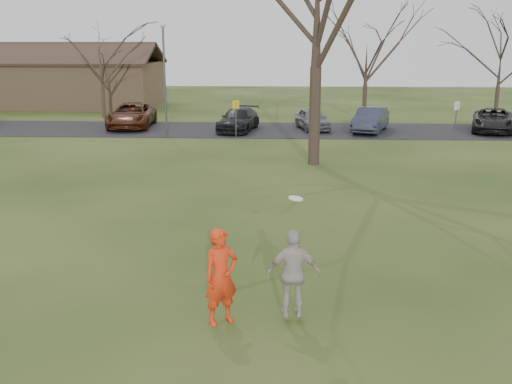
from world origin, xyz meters
The scene contains 14 objects.
ground centered at (0.00, 0.00, 0.00)m, with size 120.00×120.00×0.00m, color #1E380F.
parking_strip centered at (0.00, 25.00, 0.02)m, with size 62.00×6.50×0.04m, color black.
player_defender centered at (-0.45, -0.40, 0.95)m, with size 0.69×0.45×1.90m, color red.
car_2 centered at (-8.77, 25.56, 0.78)m, with size 2.47×5.35×1.49m, color #4B2111.
car_3 centered at (-2.05, 24.43, 0.70)m, with size 1.85×4.56×1.32m, color black.
car_4 centered at (2.36, 25.13, 0.68)m, with size 1.50×3.74×1.27m, color slate.
car_5 centered at (5.73, 24.42, 0.75)m, with size 1.50×4.29×1.42m, color #2D3043.
car_6 centered at (12.97, 24.85, 0.72)m, with size 2.25×4.88×1.36m, color black.
catching_play centered at (0.93, -0.31, 1.01)m, with size 1.05×0.49×2.42m.
building centered at (-20.00, 38.00, 1.93)m, with size 20.60×8.50×5.14m.
lamp_post centered at (-6.00, 22.50, 3.97)m, with size 0.34×0.34×6.27m.
sign_yellow centered at (-2.00, 22.00, 1.45)m, with size 0.35×0.35×2.08m.
sign_white centered at (10.00, 22.00, 1.45)m, with size 0.35×0.35×2.08m.
small_tree_row centered at (4.38, 30.06, 3.89)m, with size 55.00×5.90×8.50m.
Camera 1 is at (0.74, -10.97, 5.33)m, focal length 42.00 mm.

